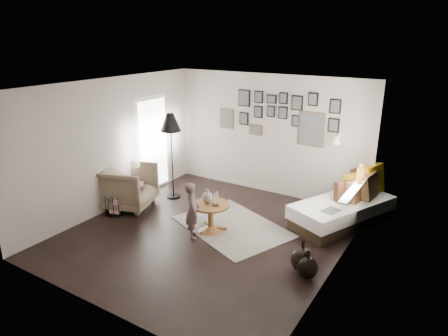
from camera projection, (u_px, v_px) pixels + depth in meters
The scene contains 23 objects.
ground at pixel (207, 234), 7.09m from camera, with size 4.80×4.80×0.00m, color black.
wall_back at pixel (268, 135), 8.61m from camera, with size 4.50×4.50×0.00m, color #AB9E95.
wall_front at pixel (92, 218), 4.74m from camera, with size 4.50×4.50×0.00m, color #AB9E95.
wall_left at pixel (111, 145), 7.80m from camera, with size 4.80×4.80×0.00m, color #AB9E95.
wall_right at pixel (339, 191), 5.55m from camera, with size 4.80×4.80×0.00m, color #AB9E95.
ceiling at pixel (205, 86), 6.26m from camera, with size 4.80×4.80×0.00m, color white.
door_left at pixel (153, 144), 8.84m from camera, with size 0.00×2.14×2.14m.
window_right at pixel (356, 185), 6.79m from camera, with size 0.15×1.32×1.30m.
gallery_wall at pixel (281, 116), 8.31m from camera, with size 2.74×0.03×1.08m.
wall_sconce at pixel (336, 140), 7.57m from camera, with size 0.18×0.36×0.16m.
rug at pixel (232, 226), 7.34m from camera, with size 2.03×1.42×0.01m, color silver.
pedestal_table at pixel (211, 219), 7.12m from camera, with size 0.67×0.67×0.52m.
vase at pixel (207, 195), 7.04m from camera, with size 0.19×0.19×0.48m.
candles at pixel (216, 199), 6.94m from camera, with size 0.11×0.11×0.25m.
daybed at pixel (344, 206), 7.44m from camera, with size 1.64×2.21×1.00m.
magazine_on_daybed at pixel (331, 211), 6.90m from camera, with size 0.23×0.31×0.02m, color black.
armchair at pixel (129, 187), 8.06m from camera, with size 0.94×0.96×0.88m, color #6F604B.
armchair_cushion at pixel (130, 184), 8.09m from camera, with size 0.40×0.40×0.10m, color silver.
floor_lamp at pixel (171, 126), 8.19m from camera, with size 0.43×0.43×1.84m.
magazine_basket at pixel (114, 205), 7.80m from camera, with size 0.43×0.43×0.40m.
demijohn_large at pixel (302, 260), 5.91m from camera, with size 0.34×0.34×0.52m.
demijohn_small at pixel (308, 267), 5.75m from camera, with size 0.30×0.30×0.47m.
child at pixel (192, 210), 6.84m from camera, with size 0.37×0.24×1.01m, color brown.
Camera 1 is at (3.60, -5.23, 3.38)m, focal length 32.00 mm.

